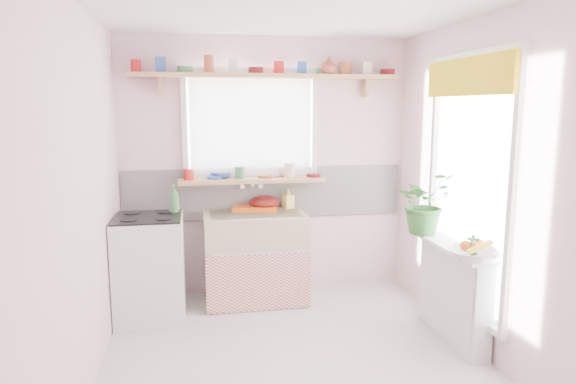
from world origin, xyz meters
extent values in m
plane|color=beige|center=(0.00, 0.00, 0.00)|extent=(3.20, 3.20, 0.00)
plane|color=white|center=(0.00, 0.00, 2.50)|extent=(3.20, 3.20, 0.00)
plane|color=#FFD5DC|center=(0.00, 1.60, 1.25)|extent=(2.80, 0.00, 2.80)
plane|color=#FFD5DC|center=(0.00, -1.60, 1.25)|extent=(2.80, 0.00, 2.80)
plane|color=#FFD5DC|center=(-1.40, 0.00, 1.25)|extent=(0.00, 3.20, 3.20)
plane|color=#FFD5DC|center=(1.40, 0.00, 1.25)|extent=(0.00, 3.20, 3.20)
cube|color=white|center=(0.00, 1.59, 1.00)|extent=(2.74, 0.03, 0.50)
cube|color=#CC848C|center=(0.00, 1.58, 0.80)|extent=(2.74, 0.02, 0.12)
cube|color=white|center=(-0.15, 1.60, 1.65)|extent=(1.20, 0.01, 1.00)
cube|color=white|center=(-0.15, 1.53, 1.65)|extent=(1.15, 0.02, 0.95)
cube|color=white|center=(1.40, 0.20, 1.25)|extent=(0.01, 1.10, 1.90)
cube|color=yellow|center=(1.31, 0.20, 2.06)|extent=(0.03, 1.20, 0.28)
cube|color=white|center=(-0.15, 1.30, 0.28)|extent=(0.85, 0.55, 0.55)
cube|color=#D04B3D|center=(-0.15, 1.02, 0.28)|extent=(0.95, 0.02, 0.53)
cube|color=beige|center=(-0.15, 1.30, 0.70)|extent=(0.95, 0.55, 0.30)
cylinder|color=silver|center=(-0.15, 1.55, 1.10)|extent=(0.03, 0.22, 0.03)
cube|color=white|center=(-1.10, 1.05, 0.45)|extent=(0.58, 0.58, 0.90)
cube|color=black|center=(-1.10, 1.05, 0.91)|extent=(0.56, 0.56, 0.02)
cylinder|color=black|center=(-1.24, 0.91, 0.92)|extent=(0.14, 0.14, 0.01)
cylinder|color=black|center=(-0.96, 0.91, 0.92)|extent=(0.14, 0.14, 0.01)
cylinder|color=black|center=(-1.24, 1.19, 0.92)|extent=(0.14, 0.14, 0.01)
cylinder|color=black|center=(-0.96, 1.19, 0.92)|extent=(0.14, 0.14, 0.01)
cube|color=white|center=(1.30, 0.20, 0.38)|extent=(0.15, 0.90, 0.75)
cube|color=white|center=(1.27, 0.20, 0.76)|extent=(0.22, 0.95, 0.03)
cube|color=tan|center=(-0.15, 1.48, 1.14)|extent=(1.40, 0.22, 0.04)
cube|color=tan|center=(0.00, 1.47, 2.12)|extent=(2.52, 0.24, 0.04)
cylinder|color=red|center=(-1.18, 1.47, 2.20)|extent=(0.11, 0.11, 0.12)
cylinder|color=#3359A5|center=(-0.97, 1.47, 2.20)|extent=(0.11, 0.11, 0.12)
cylinder|color=#3F7F4C|center=(-0.75, 1.47, 2.17)|extent=(0.11, 0.11, 0.06)
cylinder|color=#A55133|center=(-0.54, 1.47, 2.20)|extent=(0.11, 0.11, 0.12)
cylinder|color=silver|center=(-0.32, 1.47, 2.20)|extent=(0.11, 0.11, 0.12)
cylinder|color=#590F14|center=(-0.11, 1.47, 2.17)|extent=(0.11, 0.11, 0.06)
cylinder|color=red|center=(0.11, 1.47, 2.20)|extent=(0.11, 0.11, 0.12)
cylinder|color=#3359A5|center=(0.32, 1.47, 2.20)|extent=(0.11, 0.11, 0.12)
cylinder|color=#3F7F4C|center=(0.54, 1.47, 2.17)|extent=(0.11, 0.11, 0.06)
cylinder|color=#A55133|center=(0.75, 1.47, 2.20)|extent=(0.11, 0.11, 0.12)
cylinder|color=silver|center=(0.97, 1.47, 2.20)|extent=(0.11, 0.11, 0.12)
cylinder|color=#590F14|center=(1.18, 1.47, 2.17)|extent=(0.11, 0.11, 0.06)
cylinder|color=red|center=(-0.77, 1.48, 1.22)|extent=(0.11, 0.11, 0.12)
cylinder|color=#3359A5|center=(-0.52, 1.48, 1.22)|extent=(0.11, 0.11, 0.12)
cylinder|color=#3F7F4C|center=(-0.27, 1.48, 1.19)|extent=(0.11, 0.11, 0.06)
cylinder|color=#A55133|center=(-0.03, 1.48, 1.22)|extent=(0.11, 0.11, 0.12)
cylinder|color=silver|center=(0.22, 1.48, 1.22)|extent=(0.11, 0.11, 0.12)
cylinder|color=#590F14|center=(0.47, 1.48, 1.19)|extent=(0.11, 0.11, 0.06)
cube|color=#E15814|center=(-0.13, 1.50, 0.87)|extent=(0.46, 0.37, 0.04)
ellipsoid|color=#611011|center=(-0.03, 1.50, 0.92)|extent=(0.36, 0.36, 0.13)
imported|color=#2E6428|center=(1.21, 0.60, 1.04)|extent=(0.58, 0.54, 0.53)
imported|color=silver|center=(1.21, -0.20, 0.82)|extent=(0.42, 0.42, 0.08)
imported|color=#2E6C2B|center=(1.21, -0.20, 0.87)|extent=(0.11, 0.08, 0.18)
imported|color=#F0E46A|center=(0.20, 1.50, 0.95)|extent=(0.12, 0.12, 0.20)
imported|color=beige|center=(0.17, 1.54, 1.21)|extent=(0.14, 0.14, 0.09)
imported|color=#334EA6|center=(-0.45, 1.54, 1.19)|extent=(0.21, 0.21, 0.06)
imported|color=brown|center=(0.57, 1.41, 2.22)|extent=(0.18, 0.18, 0.16)
imported|color=#3E7C41|center=(-0.88, 1.17, 1.04)|extent=(0.12, 0.12, 0.25)
sphere|color=orange|center=(1.21, -0.20, 0.88)|extent=(0.08, 0.08, 0.08)
sphere|color=orange|center=(1.27, -0.17, 0.88)|extent=(0.08, 0.08, 0.08)
sphere|color=orange|center=(1.16, -0.18, 0.88)|extent=(0.08, 0.08, 0.08)
cylinder|color=yellow|center=(1.23, -0.25, 0.89)|extent=(0.18, 0.04, 0.10)
camera|label=1|loc=(-0.69, -3.38, 1.85)|focal=32.00mm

